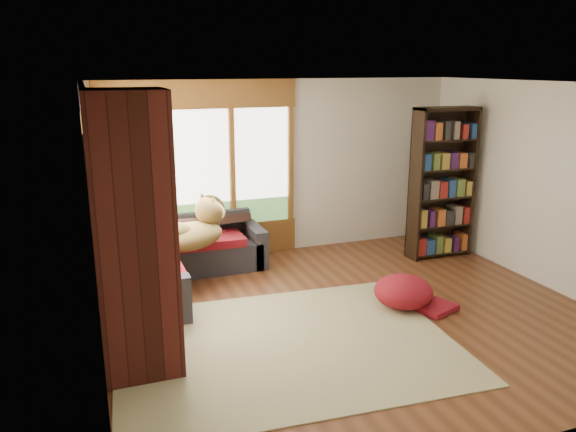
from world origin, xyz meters
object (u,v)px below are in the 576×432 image
object	(u,v)px
bookshelf	(442,184)
pouf	(403,290)
brick_chimney	(134,237)
area_rug	(286,345)
dog_brindle	(150,239)
dog_tan	(194,223)
sectional_sofa	(160,263)

from	to	relation	value
bookshelf	pouf	distance (m)	2.25
brick_chimney	area_rug	distance (m)	1.93
bookshelf	dog_brindle	xyz separation A→B (m)	(-4.25, -0.19, -0.34)
brick_chimney	area_rug	size ratio (longest dim) A/B	0.76
area_rug	dog_brindle	distance (m)	2.17
dog_brindle	dog_tan	bearing A→B (deg)	-68.14
sectional_sofa	bookshelf	xyz separation A→B (m)	(4.09, -0.26, 0.81)
dog_tan	pouf	bearing A→B (deg)	-64.43
bookshelf	dog_brindle	distance (m)	4.26
area_rug	bookshelf	bearing A→B (deg)	31.01
sectional_sofa	pouf	bearing A→B (deg)	-32.40
brick_chimney	dog_brindle	world-z (taller)	brick_chimney
area_rug	pouf	size ratio (longest dim) A/B	4.90
brick_chimney	dog_brindle	distance (m)	1.71
area_rug	dog_brindle	world-z (taller)	dog_brindle
area_rug	dog_brindle	xyz separation A→B (m)	(-1.13, 1.68, 0.77)
brick_chimney	area_rug	bearing A→B (deg)	-3.28
area_rug	pouf	distance (m)	1.71
bookshelf	pouf	bearing A→B (deg)	-135.76
bookshelf	dog_brindle	world-z (taller)	bookshelf
sectional_sofa	area_rug	size ratio (longest dim) A/B	0.64
brick_chimney	dog_tan	distance (m)	2.19
sectional_sofa	dog_tan	bearing A→B (deg)	-12.82
area_rug	pouf	xyz separation A→B (m)	(1.64, 0.44, 0.19)
brick_chimney	sectional_sofa	bearing A→B (deg)	77.71
brick_chimney	sectional_sofa	size ratio (longest dim) A/B	1.18
pouf	dog_tan	xyz separation A→B (m)	(-2.17, 1.59, 0.62)
area_rug	dog_tan	distance (m)	2.24
area_rug	bookshelf	size ratio (longest dim) A/B	1.54
area_rug	pouf	world-z (taller)	pouf
dog_brindle	brick_chimney	bearing A→B (deg)	162.03
brick_chimney	dog_tan	size ratio (longest dim) A/B	2.25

